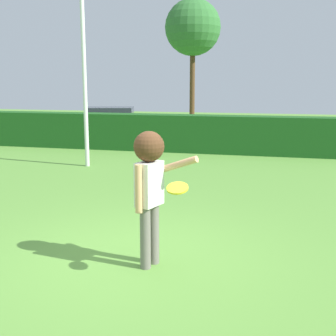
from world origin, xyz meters
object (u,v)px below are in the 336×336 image
at_px(person, 150,178).
at_px(frisbee, 177,188).
at_px(birch_tree, 193,28).
at_px(parked_car_black, 110,119).
at_px(lamppost, 83,38).

xyz_separation_m(person, frisbee, (0.47, -0.46, -0.00)).
height_order(person, birch_tree, birch_tree).
height_order(person, parked_car_black, person).
bearing_deg(lamppost, frisbee, -58.09).
bearing_deg(birch_tree, person, -80.50).
relative_size(person, birch_tree, 0.26).
distance_m(person, birch_tree, 20.37).
bearing_deg(frisbee, parked_car_black, 114.26).
bearing_deg(person, lamppost, 120.67).
distance_m(person, lamppost, 7.88).
bearing_deg(frisbee, lamppost, 121.91).
bearing_deg(birch_tree, lamppost, -92.29).
distance_m(parked_car_black, birch_tree, 7.54).
xyz_separation_m(frisbee, parked_car_black, (-6.78, 15.04, -0.52)).
distance_m(frisbee, birch_tree, 20.90).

